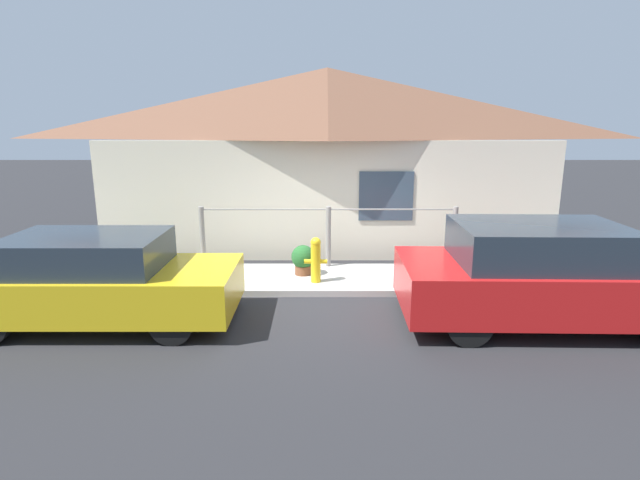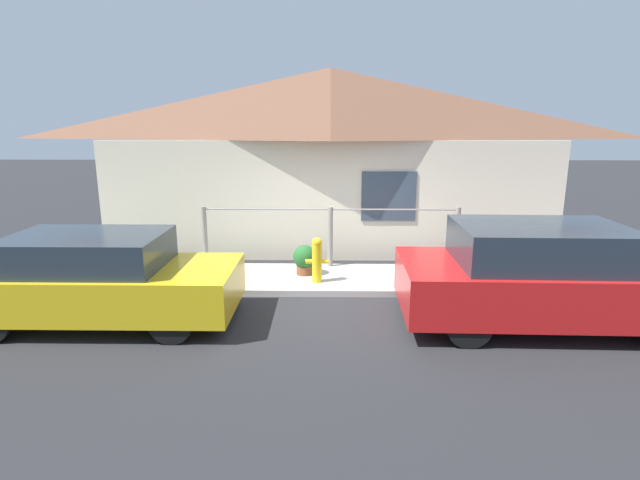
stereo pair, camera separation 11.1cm
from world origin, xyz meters
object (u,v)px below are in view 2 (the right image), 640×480
at_px(fire_hydrant, 317,259).
at_px(potted_plant_near_hydrant, 305,259).
at_px(car_left, 99,279).
at_px(car_right, 546,276).
at_px(potted_plant_by_fence, 148,250).

bearing_deg(fire_hydrant, potted_plant_near_hydrant, 117.61).
distance_m(car_left, car_right, 6.32).
height_order(car_left, potted_plant_by_fence, car_left).
bearing_deg(potted_plant_by_fence, car_right, -20.28).
distance_m(car_left, potted_plant_near_hydrant, 3.48).
xyz_separation_m(car_right, potted_plant_by_fence, (-6.47, 2.39, -0.26)).
distance_m(car_right, potted_plant_near_hydrant, 4.02).
distance_m(car_right, potted_plant_by_fence, 6.90).
xyz_separation_m(fire_hydrant, potted_plant_near_hydrant, (-0.23, 0.44, -0.13)).
bearing_deg(potted_plant_by_fence, fire_hydrant, -14.67).
relative_size(potted_plant_near_hydrant, potted_plant_by_fence, 0.88).
bearing_deg(car_left, potted_plant_near_hydrant, 34.74).
xyz_separation_m(fire_hydrant, potted_plant_by_fence, (-3.22, 0.84, -0.07)).
height_order(car_left, fire_hydrant, car_left).
height_order(fire_hydrant, potted_plant_near_hydrant, fire_hydrant).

